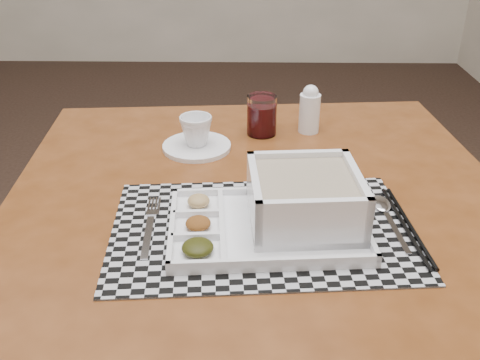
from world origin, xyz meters
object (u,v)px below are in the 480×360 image
(dining_table, at_px, (259,227))
(juice_glass, at_px, (262,117))
(cup, at_px, (196,131))
(creamer_bottle, at_px, (310,110))
(serving_tray, at_px, (293,207))

(dining_table, height_order, juice_glass, juice_glass)
(cup, height_order, creamer_bottle, creamer_bottle)
(serving_tray, relative_size, creamer_bottle, 2.97)
(dining_table, distance_m, serving_tray, 0.17)
(cup, relative_size, juice_glass, 0.77)
(serving_tray, xyz_separation_m, creamer_bottle, (0.07, 0.41, 0.01))
(creamer_bottle, bearing_deg, juice_glass, -171.72)
(cup, xyz_separation_m, juice_glass, (0.14, 0.08, -0.00))
(cup, bearing_deg, juice_glass, 30.97)
(serving_tray, distance_m, creamer_bottle, 0.41)
(dining_table, relative_size, creamer_bottle, 8.92)
(serving_tray, relative_size, juice_glass, 3.66)
(juice_glass, relative_size, creamer_bottle, 0.81)
(serving_tray, distance_m, juice_glass, 0.39)
(dining_table, xyz_separation_m, juice_glass, (0.01, 0.28, 0.11))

